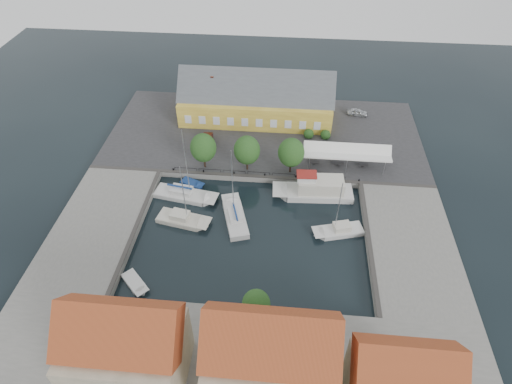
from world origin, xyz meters
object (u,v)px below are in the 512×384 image
east_boat_b (339,232)px  launch_sw (135,284)px  warehouse (253,100)px  tent_canopy (347,152)px  center_sailboat (235,218)px  trawler (316,190)px  west_boat_a (184,195)px  car_silver (357,112)px  launch_nw (192,184)px  west_boat_b (183,220)px  car_red (206,141)px

east_boat_b → launch_sw: east_boat_b is taller
warehouse → launch_sw: bearing=-105.9°
tent_canopy → center_sailboat: (-16.66, -13.19, -3.32)m
tent_canopy → trawler: 8.66m
warehouse → east_boat_b: warehouse is taller
east_boat_b → west_boat_a: bearing=166.9°
car_silver → tent_canopy: bearing=175.8°
east_boat_b → launch_nw: east_boat_b is taller
car_silver → west_boat_b: size_ratio=0.35×
car_red → trawler: trawler is taller
launch_nw → car_silver: bearing=38.3°
west_boat_b → center_sailboat: bearing=8.1°
trawler → west_boat_b: bearing=-158.7°
west_boat_a → launch_nw: west_boat_a is taller
launch_nw → car_red: bearing=86.2°
warehouse → west_boat_a: 24.71m
car_red → launch_sw: 29.74m
east_boat_b → west_boat_b: 22.68m
trawler → west_boat_a: bearing=-173.7°
east_boat_b → west_boat_a: west_boat_a is taller
center_sailboat → east_boat_b: (15.09, -1.26, -0.10)m
car_red → east_boat_b: east_boat_b is taller
west_boat_a → car_red: bearing=84.5°
car_silver → center_sailboat: size_ratio=0.31×
trawler → car_silver: bearing=70.3°
center_sailboat → west_boat_b: center_sailboat is taller
car_silver → launch_nw: (-27.93, -22.06, -1.57)m
east_boat_b → launch_sw: bearing=-156.7°
car_silver → car_red: size_ratio=0.81×
launch_nw → west_boat_b: bearing=-87.7°
tent_canopy → car_red: bearing=171.3°
warehouse → trawler: bearing=-60.2°
west_boat_a → car_silver: bearing=41.3°
center_sailboat → warehouse: bearing=89.9°
tent_canopy → launch_nw: tent_canopy is taller
car_silver → east_boat_b: 30.96m
warehouse → east_boat_b: bearing=-62.0°
warehouse → launch_sw: size_ratio=6.50×
warehouse → tent_canopy: 21.63m
car_silver → east_boat_b: (-4.91, -30.54, -1.39)m
east_boat_b → tent_canopy: bearing=83.8°
car_red → trawler: (19.13, -10.37, -0.77)m
center_sailboat → launch_sw: center_sailboat is taller
west_boat_a → west_boat_b: bearing=-80.3°
car_red → trawler: bearing=-27.5°
car_silver → center_sailboat: center_sailboat is taller
tent_canopy → warehouse: bearing=140.1°
car_red → launch_nw: 9.82m
trawler → west_boat_a: (-20.35, -2.25, -0.75)m
trawler → west_boat_b: west_boat_b is taller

